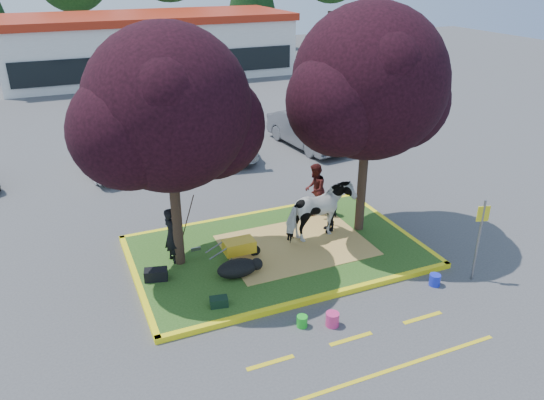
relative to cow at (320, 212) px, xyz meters
name	(u,v)px	position (x,y,z in m)	size (l,w,h in m)	color
ground	(277,254)	(-1.43, -0.12, -1.04)	(90.00, 90.00, 0.00)	#424244
median_island	(277,251)	(-1.43, -0.12, -0.96)	(8.00, 5.00, 0.15)	#234A17
curb_near	(318,298)	(-1.43, -2.70, -0.96)	(8.30, 0.16, 0.15)	yellow
curb_far	(246,216)	(-1.43, 2.46, -0.96)	(8.30, 0.16, 0.15)	yellow
curb_left	(137,282)	(-5.51, -0.12, -0.96)	(0.16, 5.30, 0.15)	yellow
curb_right	(393,226)	(2.65, -0.12, -0.96)	(0.16, 5.30, 0.15)	yellow
straw_bedding	(296,245)	(-0.83, -0.12, -0.88)	(4.20, 3.00, 0.01)	#E2B25D
tree_purple_left	(169,116)	(-4.21, 0.26, 3.32)	(5.06, 4.20, 6.51)	black
tree_purple_right	(370,90)	(1.49, 0.06, 3.53)	(5.30, 4.40, 6.82)	black
fire_lane_stripe_a	(270,363)	(-3.43, -4.32, -1.03)	(1.10, 0.12, 0.01)	yellow
fire_lane_stripe_b	(351,339)	(-1.43, -4.32, -1.03)	(1.10, 0.12, 0.01)	yellow
fire_lane_stripe_c	(423,318)	(0.57, -4.32, -1.03)	(1.10, 0.12, 0.01)	yellow
fire_lane_long	(381,373)	(-1.43, -5.52, -1.03)	(6.00, 0.10, 0.01)	yellow
retail_building	(149,44)	(0.57, 27.87, 1.22)	(20.40, 8.40, 4.40)	silver
cow	(320,212)	(0.00, 0.00, 0.00)	(0.95, 2.10, 1.77)	silver
calf	(237,268)	(-3.00, -1.03, -0.64)	(1.11, 0.63, 0.48)	black
handler	(172,235)	(-4.37, 0.45, -0.08)	(0.59, 0.39, 1.61)	black
visitor_a	(315,189)	(0.67, 1.61, -0.01)	(0.85, 0.66, 1.75)	#491614
visitor_b	(330,210)	(0.56, 0.34, -0.18)	(0.82, 0.34, 1.41)	black
wheelbarrow	(239,246)	(-2.63, -0.20, -0.48)	(1.57, 0.52, 0.59)	black
gear_bag_dark	(156,275)	(-5.04, -0.33, -0.73)	(0.60, 0.33, 0.31)	black
gear_bag_green	(219,302)	(-3.87, -2.11, -0.77)	(0.44, 0.27, 0.23)	black
sign_post	(480,232)	(2.87, -3.44, 0.40)	(0.32, 0.12, 2.34)	slate
bucket_green	(302,321)	(-2.26, -3.46, -0.90)	(0.26, 0.26, 0.28)	green
bucket_pink	(332,319)	(-1.59, -3.71, -0.86)	(0.32, 0.32, 0.34)	#DA3076
bucket_blue	(435,280)	(1.75, -3.28, -0.88)	(0.30, 0.30, 0.32)	#1A2AD1
car_silver	(102,155)	(-5.28, 8.81, -0.35)	(1.46, 4.19, 1.38)	#AFB1B8
car_red	(172,149)	(-2.42, 8.78, -0.45)	(1.95, 4.23, 1.18)	maroon
car_white	(230,139)	(0.22, 8.86, -0.35)	(1.92, 4.72, 1.37)	silver
car_grey	(307,130)	(3.80, 8.38, -0.25)	(1.66, 4.77, 1.57)	slate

